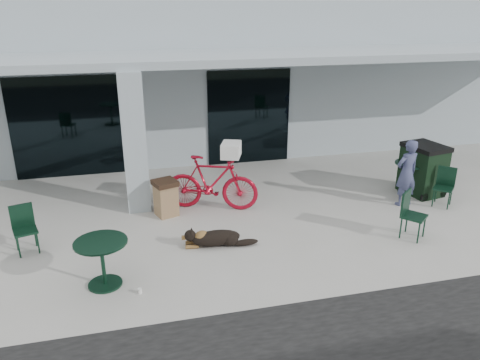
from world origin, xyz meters
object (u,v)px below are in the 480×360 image
object	(u,v)px
cafe_table_near	(103,263)
person	(407,173)
dog	(216,237)
wheeled_bin	(423,169)
bicycle	(212,183)
cafe_chair_far_a	(414,216)
trash_receptacle	(166,198)
cafe_chair_near	(25,230)
cafe_table_far	(410,178)
cafe_chair_far_b	(444,187)

from	to	relation	value
cafe_table_near	person	world-z (taller)	person
dog	wheeled_bin	bearing A→B (deg)	22.15
bicycle	cafe_chair_far_a	distance (m)	4.35
trash_receptacle	bicycle	bearing A→B (deg)	5.44
cafe_chair_near	bicycle	bearing A→B (deg)	-0.25
bicycle	cafe_table_near	size ratio (longest dim) A/B	2.42
bicycle	person	xyz separation A→B (m)	(4.40, -0.83, 0.15)
dog	wheeled_bin	xyz separation A→B (m)	(5.44, 1.45, 0.44)
cafe_chair_far_a	trash_receptacle	distance (m)	5.21
bicycle	person	size ratio (longest dim) A/B	1.34
cafe_chair_near	trash_receptacle	distance (m)	2.91
cafe_table_far	wheeled_bin	xyz separation A→B (m)	(0.24, -0.10, 0.24)
cafe_chair_far_b	trash_receptacle	size ratio (longest dim) A/B	1.11
dog	cafe_chair_near	size ratio (longest dim) A/B	1.19
dog	cafe_chair_far_a	world-z (taller)	cafe_chair_far_a
dog	trash_receptacle	size ratio (longest dim) A/B	1.33
person	trash_receptacle	world-z (taller)	person
cafe_chair_near	cafe_chair_far_a	xyz separation A→B (m)	(7.41, -1.22, 0.03)
bicycle	cafe_chair_far_a	world-z (taller)	bicycle
bicycle	cafe_chair_near	world-z (taller)	bicycle
cafe_table_near	person	bearing A→B (deg)	15.04
dog	cafe_chair_far_b	xyz separation A→B (m)	(5.48, 0.64, 0.27)
cafe_table_far	person	world-z (taller)	person
cafe_chair_far_b	trash_receptacle	distance (m)	6.36
cafe_table_far	cafe_chair_far_a	distance (m)	2.52
bicycle	dog	size ratio (longest dim) A/B	1.93
dog	trash_receptacle	world-z (taller)	trash_receptacle
bicycle	cafe_chair_far_a	xyz separation A→B (m)	(3.65, -2.36, -0.15)
cafe_table_near	wheeled_bin	world-z (taller)	wheeled_bin
cafe_chair_far_a	cafe_table_near	bearing A→B (deg)	143.62
cafe_table_far	wheeled_bin	distance (m)	0.35
cafe_table_near	cafe_table_far	distance (m)	7.68
dog	trash_receptacle	distance (m)	1.85
cafe_chair_far_b	dog	bearing A→B (deg)	-127.70
dog	person	world-z (taller)	person
person	trash_receptacle	size ratio (longest dim) A/B	1.92
dog	cafe_table_near	size ratio (longest dim) A/B	1.25
cafe_table_far	cafe_chair_far_a	bearing A→B (deg)	-121.30
trash_receptacle	wheeled_bin	size ratio (longest dim) A/B	0.66
wheeled_bin	person	bearing A→B (deg)	-157.11
dog	cafe_chair_far_a	bearing A→B (deg)	-1.54
bicycle	wheeled_bin	size ratio (longest dim) A/B	1.69
cafe_chair_far_b	person	bearing A→B (deg)	-152.55
cafe_chair_near	cafe_table_far	bearing A→B (deg)	-10.96
cafe_chair_far_a	trash_receptacle	bearing A→B (deg)	115.27
bicycle	cafe_chair_near	bearing A→B (deg)	127.40
bicycle	cafe_table_near	world-z (taller)	bicycle
cafe_table_near	cafe_chair_far_b	world-z (taller)	cafe_chair_far_b
cafe_chair_far_b	person	xyz separation A→B (m)	(-0.83, 0.27, 0.33)
cafe_table_far	cafe_chair_far_b	bearing A→B (deg)	-73.14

